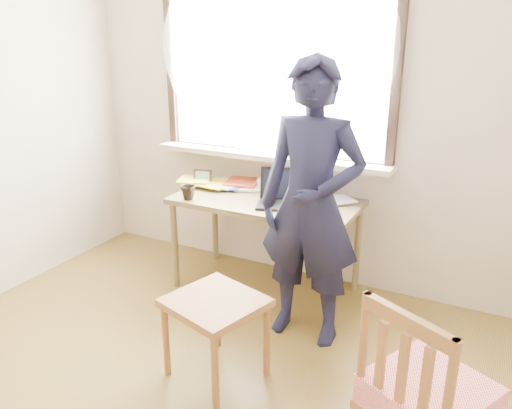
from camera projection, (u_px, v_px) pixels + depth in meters
The scene contains 13 objects.
room_shell at pixel (120, 74), 1.95m from camera, with size 3.52×4.02×2.61m.
desk at pixel (266, 209), 3.51m from camera, with size 1.29×0.65×0.69m.
laptop at pixel (284, 196), 3.37m from camera, with size 0.41×0.37×0.23m.
mug_white at pixel (264, 184), 3.69m from camera, with size 0.11×0.11×0.09m, color white.
mug_dark at pixel (188, 193), 3.47m from camera, with size 0.11×0.11×0.10m, color black.
mouse at pixel (328, 212), 3.18m from camera, with size 0.09×0.06×0.03m, color black.
desk_clutter at pixel (249, 184), 3.75m from camera, with size 0.56×0.49×0.04m.
book_a at pixel (240, 183), 3.82m from camera, with size 0.18×0.24×0.02m, color white.
book_b at pixel (327, 197), 3.51m from camera, with size 0.20×0.27×0.02m, color white.
picture_frame at pixel (203, 178), 3.80m from camera, with size 0.14×0.05×0.11m.
work_chair at pixel (215, 312), 2.63m from camera, with size 0.56×0.55×0.47m.
side_chair at pixel (425, 400), 1.88m from camera, with size 0.55×0.54×0.90m.
person at pixel (311, 205), 2.88m from camera, with size 0.62×0.40×1.69m, color black.
Camera 1 is at (1.38, -1.34, 1.78)m, focal length 35.00 mm.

